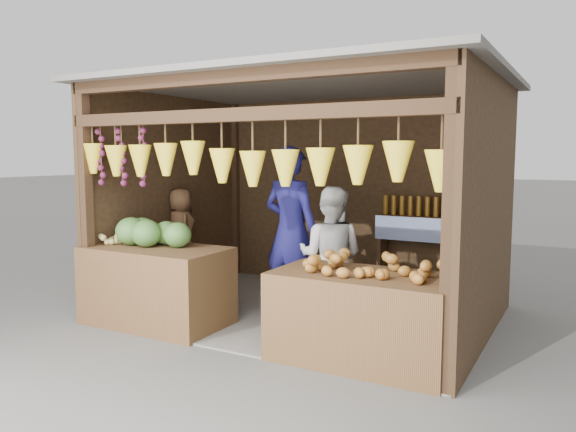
# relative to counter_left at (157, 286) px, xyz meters

# --- Properties ---
(ground) EXTENTS (80.00, 80.00, 0.00)m
(ground) POSITION_rel_counter_left_xyz_m (1.25, 1.12, -0.43)
(ground) COLOR #514F49
(ground) RESTS_ON ground
(stall_structure) EXTENTS (4.30, 3.30, 2.66)m
(stall_structure) POSITION_rel_counter_left_xyz_m (1.22, 1.08, 1.24)
(stall_structure) COLOR slate
(stall_structure) RESTS_ON ground
(back_shelf) EXTENTS (1.25, 0.32, 1.32)m
(back_shelf) POSITION_rel_counter_left_xyz_m (2.30, 2.41, 0.45)
(back_shelf) COLOR #382314
(back_shelf) RESTS_ON ground
(counter_left) EXTENTS (1.56, 0.85, 0.85)m
(counter_left) POSITION_rel_counter_left_xyz_m (0.00, 0.00, 0.00)
(counter_left) COLOR #4B3219
(counter_left) RESTS_ON ground
(counter_right) EXTENTS (1.60, 0.85, 0.80)m
(counter_right) POSITION_rel_counter_left_xyz_m (2.38, 0.03, -0.03)
(counter_right) COLOR #4D2D19
(counter_right) RESTS_ON ground
(stool) EXTENTS (0.33, 0.33, 0.31)m
(stool) POSITION_rel_counter_left_xyz_m (-0.57, 1.12, -0.27)
(stool) COLOR black
(stool) RESTS_ON ground
(man_standing) EXTENTS (0.77, 0.56, 1.95)m
(man_standing) POSITION_rel_counter_left_xyz_m (1.09, 1.06, 0.55)
(man_standing) COLOR #171653
(man_standing) RESTS_ON ground
(woman_standing) EXTENTS (0.81, 0.67, 1.51)m
(woman_standing) POSITION_rel_counter_left_xyz_m (1.67, 0.89, 0.33)
(woman_standing) COLOR silver
(woman_standing) RESTS_ON ground
(vendor_seated) EXTENTS (0.64, 0.60, 1.10)m
(vendor_seated) POSITION_rel_counter_left_xyz_m (-0.57, 1.12, 0.44)
(vendor_seated) COLOR brown
(vendor_seated) RESTS_ON stool
(melon_pile) EXTENTS (1.00, 0.50, 0.32)m
(melon_pile) POSITION_rel_counter_left_xyz_m (-0.10, 0.08, 0.59)
(melon_pile) COLOR #1B5316
(melon_pile) RESTS_ON counter_left
(tanfruit_pile) EXTENTS (0.34, 0.40, 0.13)m
(tanfruit_pile) POSITION_rel_counter_left_xyz_m (-0.56, -0.05, 0.49)
(tanfruit_pile) COLOR tan
(tanfruit_pile) RESTS_ON counter_left
(mango_pile) EXTENTS (1.40, 0.64, 0.22)m
(mango_pile) POSITION_rel_counter_left_xyz_m (2.44, 0.05, 0.48)
(mango_pile) COLOR #BA3A18
(mango_pile) RESTS_ON counter_right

